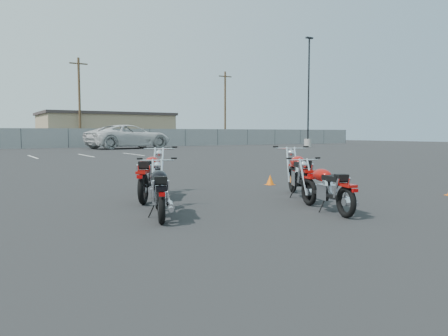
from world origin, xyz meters
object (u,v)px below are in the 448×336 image
motorcycle_front_red (151,176)px  white_van (129,130)px  motorcycle_rear_red (300,175)px  motorcycle_third_red (327,188)px  motorcycle_second_black (160,191)px

motorcycle_front_red → white_van: (9.34, 28.99, 1.17)m
motorcycle_front_red → motorcycle_rear_red: 3.16m
motorcycle_front_red → motorcycle_third_red: (2.10, -2.97, -0.08)m
motorcycle_second_black → white_van: (9.94, 30.89, 1.23)m
motorcycle_third_red → motorcycle_rear_red: motorcycle_rear_red is taller
motorcycle_second_black → motorcycle_third_red: (2.70, -1.07, -0.01)m
motorcycle_second_black → white_van: bearing=72.2°
motorcycle_third_red → motorcycle_rear_red: size_ratio=0.88×
motorcycle_second_black → motorcycle_front_red: bearing=72.6°
motorcycle_rear_red → motorcycle_second_black: bearing=-172.0°
motorcycle_front_red → motorcycle_second_black: motorcycle_front_red is taller
motorcycle_third_red → motorcycle_rear_red: (0.72, 1.55, 0.08)m
motorcycle_second_black → motorcycle_third_red: 2.90m
motorcycle_rear_red → white_van: (6.52, 30.41, 1.17)m
motorcycle_front_red → white_van: white_van is taller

